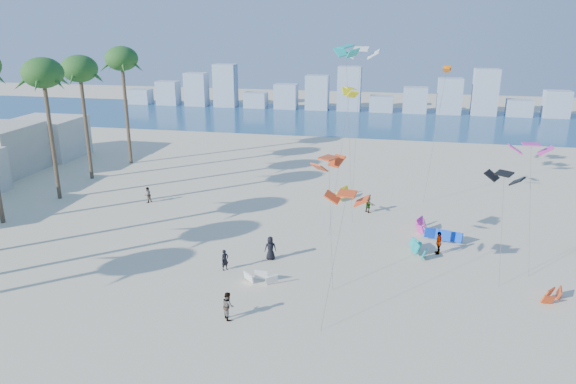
# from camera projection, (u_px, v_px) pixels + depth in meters

# --- Properties ---
(ground) EXTENTS (220.00, 220.00, 0.00)m
(ground) POSITION_uv_depth(u_px,v_px,m) (170.00, 363.00, 28.04)
(ground) COLOR beige
(ground) RESTS_ON ground
(ocean) EXTENTS (220.00, 220.00, 0.00)m
(ocean) POSITION_uv_depth(u_px,v_px,m) (335.00, 119.00, 95.10)
(ocean) COLOR navy
(ocean) RESTS_ON ground
(kitesurfer_near) EXTENTS (0.64, 0.67, 1.54)m
(kitesurfer_near) POSITION_uv_depth(u_px,v_px,m) (225.00, 260.00, 38.17)
(kitesurfer_near) COLOR black
(kitesurfer_near) RESTS_ON ground
(kitesurfer_mid) EXTENTS (1.02, 1.06, 1.72)m
(kitesurfer_mid) POSITION_uv_depth(u_px,v_px,m) (228.00, 305.00, 31.96)
(kitesurfer_mid) COLOR gray
(kitesurfer_mid) RESTS_ON ground
(kitesurfers_far) EXTENTS (40.68, 12.87, 1.91)m
(kitesurfers_far) POSITION_uv_depth(u_px,v_px,m) (406.00, 227.00, 43.87)
(kitesurfers_far) COLOR black
(kitesurfers_far) RESTS_ON ground
(grounded_kites) EXTENTS (20.97, 20.98, 0.96)m
(grounded_kites) POSITION_uv_depth(u_px,v_px,m) (400.00, 234.00, 43.56)
(grounded_kites) COLOR white
(grounded_kites) RESTS_ON ground
(flying_kites) EXTENTS (25.41, 30.28, 15.47)m
(flying_kites) POSITION_uv_depth(u_px,v_px,m) (412.00, 103.00, 42.94)
(flying_kites) COLOR #DC4216
(flying_kites) RESTS_ON ground
(distant_skyline) EXTENTS (85.00, 3.00, 8.40)m
(distant_skyline) POSITION_uv_depth(u_px,v_px,m) (336.00, 94.00, 103.69)
(distant_skyline) COLOR #9EADBF
(distant_skyline) RESTS_ON ground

